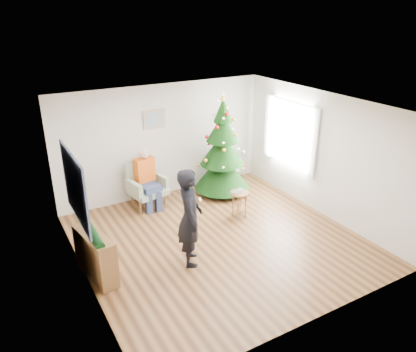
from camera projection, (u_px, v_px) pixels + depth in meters
floor at (219, 240)px, 7.78m from camera, size 5.00×5.00×0.00m
ceiling at (221, 107)px, 6.77m from camera, size 5.00×5.00×0.00m
wall_back at (163, 141)px, 9.28m from camera, size 5.00×0.00×5.00m
wall_front at (319, 243)px, 5.28m from camera, size 5.00×0.00×5.00m
wall_left at (79, 210)px, 6.13m from camera, size 0.00×5.00×5.00m
wall_right at (322, 155)px, 8.42m from camera, size 0.00×5.00×5.00m
window_panel at (290, 134)px, 9.13m from camera, size 0.04×1.30×1.40m
curtains at (289, 134)px, 9.12m from camera, size 0.05×1.75×1.50m
christmas_tree at (223, 150)px, 9.40m from camera, size 1.31×1.31×2.37m
stool at (239, 204)px, 8.53m from camera, size 0.39×0.39×0.58m
laptop at (240, 192)px, 8.42m from camera, size 0.37×0.30×0.03m
armchair at (146, 190)px, 8.99m from camera, size 0.88×0.83×1.01m
seated_person at (147, 178)px, 8.83m from camera, size 0.49×0.66×1.33m
standing_man at (190, 217)px, 6.81m from camera, size 0.62×0.75×1.75m
game_controller at (200, 200)px, 6.76m from camera, size 0.08×0.13×0.04m
console at (96, 256)px, 6.59m from camera, size 0.47×1.04×0.80m
garland at (93, 233)px, 6.43m from camera, size 0.14×0.90×0.14m
tapestry at (75, 187)px, 6.29m from camera, size 0.03×1.50×1.15m
framed_picture at (154, 119)px, 8.94m from camera, size 0.52×0.05×0.42m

